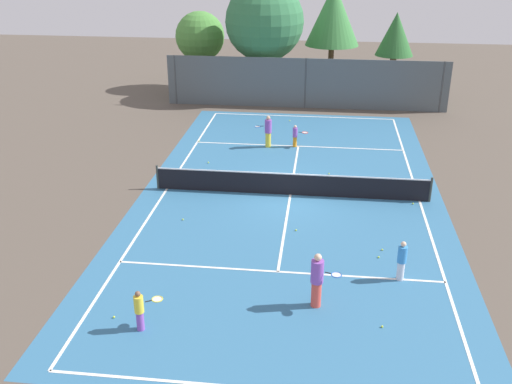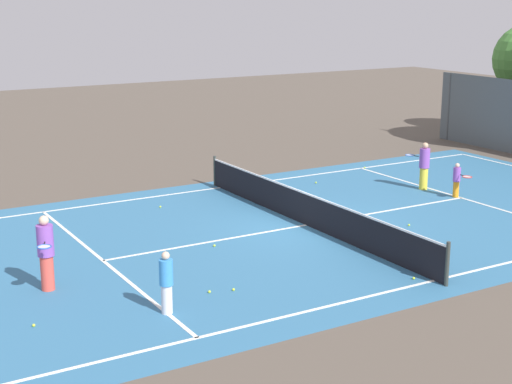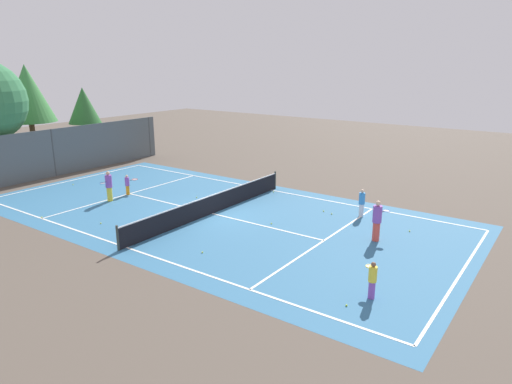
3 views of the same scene
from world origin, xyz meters
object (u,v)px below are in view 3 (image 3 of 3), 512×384
Objects in this scene: player_4 at (362,203)px; tennis_ball_2 at (139,236)px; tennis_ball_3 at (101,223)px; tennis_ball_0 at (271,223)px; player_0 at (109,186)px; tennis_ball_11 at (202,252)px; tennis_ball_6 at (410,231)px; tennis_ball_7 at (42,217)px; tennis_ball_10 at (323,211)px; tennis_ball_9 at (274,192)px; tennis_ball_1 at (332,214)px; tennis_ball_4 at (197,197)px; ball_crate at (188,211)px; tennis_ball_12 at (221,202)px; tennis_ball_5 at (73,185)px; player_2 at (372,279)px; player_1 at (128,184)px; tennis_ball_8 at (346,305)px; player_3 at (377,220)px.

tennis_ball_2 is (-8.34, 6.97, -0.69)m from player_4.
tennis_ball_0 is at bearing -54.84° from tennis_ball_3.
tennis_ball_11 is (-2.47, -9.10, -0.84)m from player_0.
tennis_ball_6 is 17.86m from tennis_ball_7.
player_4 is 21.34× the size of tennis_ball_6.
player_4 reaches higher than tennis_ball_10.
tennis_ball_11 is (-7.33, 6.11, 0.00)m from tennis_ball_6.
tennis_ball_1 is at bearing -110.41° from tennis_ball_9.
tennis_ball_4 is (-1.78, 7.65, 0.00)m from tennis_ball_1.
tennis_ball_4 is at bearing 18.64° from tennis_ball_2.
ball_crate is 6.45× the size of tennis_ball_7.
ball_crate reaches higher than tennis_ball_2.
tennis_ball_10 is (-1.58, -4.14, 0.00)m from tennis_ball_9.
tennis_ball_9 and tennis_ball_12 have the same top height.
tennis_ball_3 is at bearing -70.29° from tennis_ball_7.
tennis_ball_0 is (1.23, -4.30, -0.15)m from ball_crate.
tennis_ball_9 is 9.62m from tennis_ball_11.
tennis_ball_5 is at bearing 117.79° from tennis_ball_9.
tennis_ball_11 is (-7.68, 1.54, 0.00)m from tennis_ball_10.
player_2 is 19.54× the size of tennis_ball_11.
tennis_ball_3 is at bearing 121.24° from tennis_ball_6.
tennis_ball_10 is at bearing -70.87° from player_1.
player_1 is at bearing -2.28° from tennis_ball_7.
tennis_ball_12 is (6.38, 10.45, 0.00)m from tennis_ball_8.
tennis_ball_6 and tennis_ball_7 have the same top height.
tennis_ball_2 is 1.00× the size of tennis_ball_10.
tennis_ball_5 is 12.74m from tennis_ball_9.
tennis_ball_1 and tennis_ball_8 have the same top height.
tennis_ball_9 is at bearing -21.44° from tennis_ball_3.
tennis_ball_8 is at bearing -105.65° from player_1.
tennis_ball_1 and tennis_ball_5 have the same top height.
tennis_ball_3 is at bearing 132.56° from tennis_ball_1.
tennis_ball_4 is at bearing -47.25° from player_0.
player_1 is 16.67m from player_2.
player_0 reaches higher than tennis_ball_0.
tennis_ball_1 is at bearing -52.60° from tennis_ball_7.
player_0 is 13.73m from player_4.
player_1 reaches higher than tennis_ball_3.
tennis_ball_2 is 1.00× the size of tennis_ball_3.
tennis_ball_2 is at bearing 93.75° from player_2.
tennis_ball_7 is (-6.75, 14.74, -0.90)m from player_3.
tennis_ball_12 is at bearing -38.06° from tennis_ball_7.
player_3 is 6.15m from tennis_ball_8.
tennis_ball_3 is at bearing 157.90° from tennis_ball_12.
tennis_ball_1 is at bearing -76.91° from tennis_ball_4.
tennis_ball_8 and tennis_ball_11 have the same top height.
tennis_ball_5 is at bearing 79.37° from tennis_ball_8.
tennis_ball_1 is at bearing -36.04° from tennis_ball_2.
tennis_ball_12 is at bearing -1.19° from ball_crate.
tennis_ball_12 is (5.85, 3.86, 0.00)m from tennis_ball_11.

